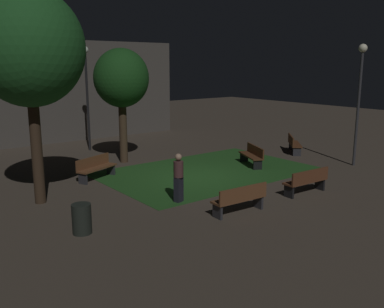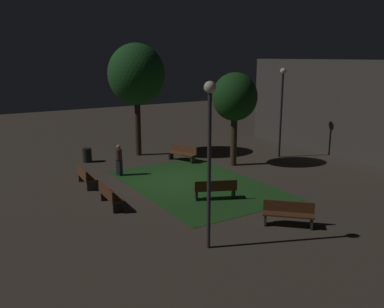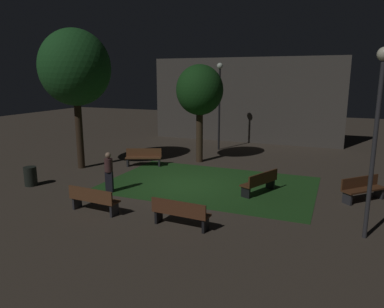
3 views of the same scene
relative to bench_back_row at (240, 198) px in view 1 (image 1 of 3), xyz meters
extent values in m
plane|color=#473D33|center=(1.60, 3.94, -0.48)|extent=(60.00, 60.00, 0.00)
cube|color=#23511E|center=(2.52, 4.54, -0.48)|extent=(8.63, 5.66, 0.01)
cube|color=brown|center=(0.00, 0.07, -0.03)|extent=(1.83, 0.59, 0.06)
cube|color=brown|center=(-0.01, -0.13, 0.20)|extent=(1.80, 0.17, 0.40)
cube|color=#2D2D33|center=(-0.79, 0.12, -0.27)|extent=(0.10, 0.39, 0.42)
cube|color=#2D2D33|center=(0.80, 0.03, -0.27)|extent=(0.10, 0.39, 0.42)
cube|color=brown|center=(3.19, 0.07, -0.03)|extent=(1.82, 0.57, 0.06)
cube|color=brown|center=(3.18, -0.13, 0.20)|extent=(1.80, 0.15, 0.40)
cube|color=black|center=(2.40, 0.12, -0.27)|extent=(0.10, 0.39, 0.42)
cube|color=black|center=(3.99, 0.03, -0.27)|extent=(0.10, 0.39, 0.42)
cube|color=brown|center=(-1.65, 6.21, -0.03)|extent=(1.85, 1.13, 0.06)
cube|color=brown|center=(-1.73, 6.41, 0.20)|extent=(1.68, 0.75, 0.40)
cube|color=#2D2D33|center=(-0.91, 6.52, -0.27)|extent=(0.22, 0.39, 0.42)
cube|color=#2D2D33|center=(-2.39, 5.91, -0.27)|extent=(0.22, 0.39, 0.42)
cube|color=#512D19|center=(4.69, 4.14, -0.03)|extent=(1.17, 1.84, 0.06)
cube|color=#512D19|center=(4.88, 4.05, 0.20)|extent=(0.79, 1.67, 0.40)
cube|color=black|center=(4.37, 3.41, -0.27)|extent=(0.38, 0.23, 0.42)
cube|color=black|center=(5.02, 4.87, -0.27)|extent=(0.38, 0.23, 0.42)
cube|color=#512D19|center=(8.45, 4.70, -0.03)|extent=(1.59, 1.63, 0.06)
cube|color=#512D19|center=(8.30, 4.84, 0.20)|extent=(1.29, 1.34, 0.40)
cube|color=#2D2D33|center=(9.00, 5.27, -0.27)|extent=(0.33, 0.32, 0.42)
cube|color=#2D2D33|center=(7.90, 4.12, -0.27)|extent=(0.33, 0.32, 0.42)
cylinder|color=#423021|center=(0.63, 8.21, 1.09)|extent=(0.36, 0.36, 3.13)
ellipsoid|color=#194719|center=(0.63, 8.21, 3.32)|extent=(2.44, 2.44, 2.59)
cylinder|color=#38281C|center=(-4.37, 4.74, 1.50)|extent=(0.35, 0.35, 3.97)
ellipsoid|color=#1E5623|center=(-4.37, 4.74, 4.41)|extent=(3.36, 3.36, 3.60)
cylinder|color=black|center=(0.56, 11.72, 1.99)|extent=(0.12, 0.12, 4.95)
sphere|color=white|center=(0.56, 11.72, 4.61)|extent=(0.36, 0.36, 0.36)
cylinder|color=#333338|center=(8.33, 1.35, 1.97)|extent=(0.12, 0.12, 4.91)
sphere|color=#F2EDCC|center=(8.33, 1.35, 4.57)|extent=(0.36, 0.36, 0.36)
cylinder|color=black|center=(-4.35, 1.51, -0.08)|extent=(0.51, 0.51, 0.81)
cube|color=black|center=(-0.79, 2.04, -0.06)|extent=(0.33, 0.27, 0.84)
cylinder|color=#4C2D2D|center=(-0.79, 2.04, 0.62)|extent=(0.32, 0.32, 0.52)
sphere|color=tan|center=(-0.79, 2.04, 1.02)|extent=(0.22, 0.22, 0.22)
cube|color=#4C4742|center=(1.25, 15.15, 2.39)|extent=(13.12, 0.80, 5.73)
camera|label=1|loc=(-8.55, -8.58, 3.92)|focal=39.49mm
camera|label=2|loc=(18.29, -5.43, 5.45)|focal=38.51mm
camera|label=3|loc=(7.40, -9.29, 4.02)|focal=33.59mm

